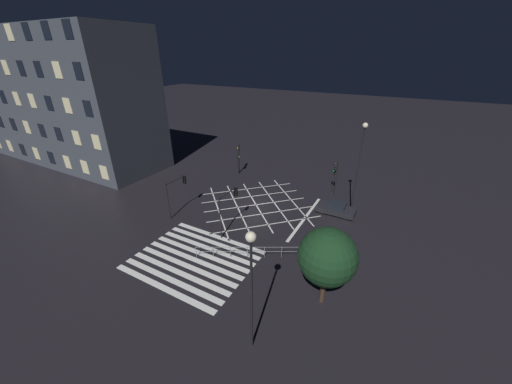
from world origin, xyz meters
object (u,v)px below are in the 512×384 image
at_px(traffic_light_median_south, 229,201).
at_px(street_lamp_east, 361,153).
at_px(traffic_light_nw_cross, 238,153).
at_px(traffic_light_sw_cross, 177,187).
at_px(waiting_car, 336,209).
at_px(traffic_light_ne_cross, 334,173).
at_px(street_tree_near, 327,257).
at_px(traffic_light_nw_main, 238,158).
at_px(street_lamp_west, 251,268).
at_px(traffic_light_ne_main, 336,172).

relative_size(traffic_light_median_south, street_lamp_east, 0.44).
bearing_deg(traffic_light_nw_cross, traffic_light_sw_cross, 1.71).
bearing_deg(waiting_car, traffic_light_ne_cross, -70.59).
relative_size(traffic_light_nw_cross, street_tree_near, 0.72).
xyz_separation_m(traffic_light_nw_main, street_lamp_west, (14.58, -22.07, 3.46)).
relative_size(street_lamp_east, street_tree_near, 1.67).
distance_m(street_lamp_east, waiting_car, 6.40).
bearing_deg(traffic_light_nw_main, street_tree_near, -44.33).
distance_m(traffic_light_nw_main, street_tree_near, 24.08).
height_order(traffic_light_median_south, traffic_light_ne_main, traffic_light_ne_main).
bearing_deg(traffic_light_nw_cross, street_tree_near, 45.37).
distance_m(traffic_light_median_south, street_tree_near, 11.39).
relative_size(traffic_light_ne_main, street_lamp_east, 0.44).
bearing_deg(street_lamp_east, traffic_light_nw_cross, 167.34).
bearing_deg(street_lamp_east, traffic_light_nw_main, 168.60).
bearing_deg(waiting_car, traffic_light_nw_main, -16.26).
bearing_deg(waiting_car, traffic_light_median_south, 44.42).
xyz_separation_m(traffic_light_ne_main, waiting_car, (1.37, -4.16, -2.46)).
relative_size(traffic_light_median_south, traffic_light_ne_main, 0.99).
bearing_deg(traffic_light_sw_cross, street_lamp_west, -124.39).
xyz_separation_m(traffic_light_median_south, waiting_car, (8.21, 8.05, -2.56)).
bearing_deg(street_lamp_east, traffic_light_sw_cross, -151.28).
bearing_deg(street_tree_near, waiting_car, 100.34).
bearing_deg(traffic_light_median_south, traffic_light_nw_main, 28.41).
distance_m(traffic_light_sw_cross, traffic_light_nw_cross, 12.60).
distance_m(traffic_light_ne_main, street_lamp_east, 5.55).
bearing_deg(traffic_light_median_south, street_lamp_west, -140.82).
distance_m(traffic_light_median_south, street_lamp_east, 13.72).
xyz_separation_m(street_lamp_west, waiting_car, (0.34, 17.71, -5.31)).
bearing_deg(traffic_light_nw_cross, street_lamp_east, 77.34).
bearing_deg(waiting_car, traffic_light_nw_cross, -17.50).
height_order(traffic_light_median_south, street_tree_near, street_tree_near).
bearing_deg(street_tree_near, traffic_light_ne_cross, 102.99).
bearing_deg(street_lamp_west, traffic_light_sw_cross, 145.61).
distance_m(traffic_light_ne_cross, street_tree_near, 17.89).
xyz_separation_m(traffic_light_median_south, street_lamp_west, (7.88, -9.66, 2.75)).
height_order(traffic_light_nw_main, waiting_car, traffic_light_nw_main).
bearing_deg(traffic_light_ne_main, traffic_light_median_south, 60.71).
relative_size(traffic_light_ne_cross, waiting_car, 0.90).
xyz_separation_m(traffic_light_ne_main, street_tree_near, (3.64, -16.60, 0.82)).
height_order(traffic_light_median_south, traffic_light_nw_cross, traffic_light_median_south).
height_order(traffic_light_ne_cross, waiting_car, traffic_light_ne_cross).
xyz_separation_m(traffic_light_median_south, street_tree_near, (10.48, -4.39, 0.73)).
bearing_deg(traffic_light_sw_cross, traffic_light_nw_main, 0.54).
bearing_deg(traffic_light_ne_cross, street_tree_near, 12.99).
xyz_separation_m(traffic_light_sw_cross, waiting_car, (14.81, 7.81, -2.40)).
height_order(traffic_light_sw_cross, traffic_light_nw_cross, traffic_light_nw_cross).
bearing_deg(traffic_light_nw_cross, traffic_light_ne_main, 87.38).
distance_m(traffic_light_nw_cross, traffic_light_ne_main, 13.83).
bearing_deg(traffic_light_sw_cross, traffic_light_median_south, -92.07).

